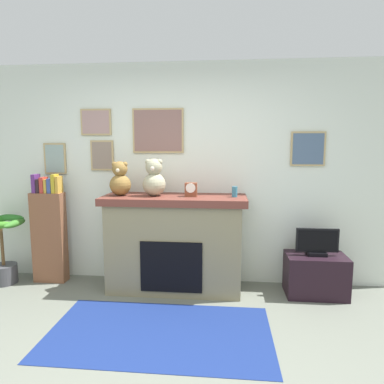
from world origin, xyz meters
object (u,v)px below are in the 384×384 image
Objects in this scene: mantel_clock at (191,190)px; teddy_bear_tan at (120,180)px; potted_plant at (3,252)px; candle_jar at (235,192)px; bookshelf at (49,232)px; tv_stand at (315,275)px; teddy_bear_brown at (154,179)px; television at (317,243)px; fireplace at (175,242)px.

teddy_bear_tan is (-0.80, 0.00, 0.10)m from mantel_clock.
potted_plant is 2.84m from candle_jar.
teddy_bear_tan is at bearing -5.97° from bookshelf.
potted_plant is at bearing -179.01° from teddy_bear_tan.
tv_stand is (3.11, -0.10, -0.38)m from bookshelf.
television is at bearing -0.14° from teddy_bear_brown.
television is at bearing -0.11° from teddy_bear_tan.
mantel_clock is (-1.38, 0.00, 0.57)m from television.
teddy_bear_tan is (0.93, -0.10, 0.65)m from bookshelf.
mantel_clock reaches higher than fireplace.
teddy_bear_tan is at bearing 179.99° from teddy_bear_brown.
potted_plant is 1.26× the size of tv_stand.
bookshelf is 3.13m from tv_stand.
fireplace reaches higher than tv_stand.
potted_plant is (-2.07, -0.04, -0.16)m from fireplace.
tv_stand is at bearing 0.35° from potted_plant.
candle_jar is (2.21, -0.10, 0.54)m from bookshelf.
fireplace is 10.52× the size of mantel_clock.
mantel_clock is 0.81m from teddy_bear_tan.
teddy_bear_tan is at bearing 0.99° from potted_plant.
potted_plant reaches higher than television.
mantel_clock reaches higher than candle_jar.
teddy_bear_tan is (-0.61, -0.02, 0.71)m from fireplace.
television is (1.57, -0.02, 0.04)m from fireplace.
bookshelf reaches higher than mantel_clock.
teddy_bear_brown reaches higher than potted_plant.
teddy_bear_brown reaches higher than candle_jar.
teddy_bear_tan is (-2.18, 0.00, 1.03)m from tv_stand.
teddy_bear_tan reaches higher than fireplace.
bookshelf is 3.40× the size of teddy_bear_tan.
potted_plant is 3.64m from tv_stand.
potted_plant is at bearing -167.01° from bookshelf.
bookshelf reaches higher than candle_jar.
candle_jar is 0.30× the size of teddy_bear_tan.
bookshelf is at bearing 12.99° from potted_plant.
teddy_bear_brown is at bearing -4.22° from bookshelf.
bookshelf reaches higher than tv_stand.
fireplace is at bearing 1.70° from teddy_bear_tan.
potted_plant is at bearing -179.22° from teddy_bear_brown.
bookshelf reaches higher than fireplace.
teddy_bear_tan is at bearing -178.30° from fireplace.
fireplace is 2.49× the size of tv_stand.
fireplace is 0.64m from mantel_clock.
television is 2.97× the size of mantel_clock.
potted_plant is at bearing -179.39° from mantel_clock.
tv_stand is 1.42× the size of television.
television is (0.00, -0.00, 0.36)m from tv_stand.
fireplace is 1.22× the size of bookshelf.
teddy_bear_brown is at bearing 179.90° from tv_stand.
potted_plant is 2.10× the size of teddy_bear_tan.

